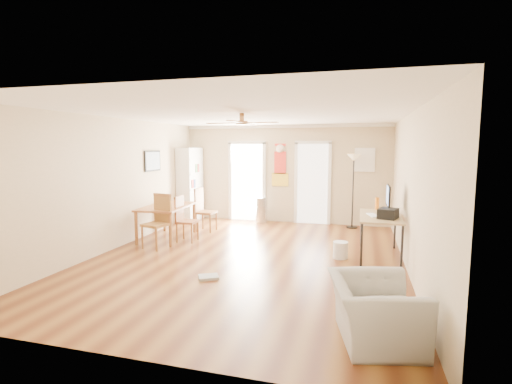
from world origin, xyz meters
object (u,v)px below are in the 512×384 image
(dining_chair_right_b, at_px, (187,219))
(wastebasket_a, at_px, (340,250))
(dining_table, at_px, (167,222))
(printer, at_px, (388,213))
(computer_desk, at_px, (380,236))
(dining_chair_right_a, at_px, (206,210))
(trash_can, at_px, (261,210))
(bookshelf, at_px, (190,184))
(torchiere_lamp, at_px, (353,191))
(armchair, at_px, (375,311))
(dining_chair_near, at_px, (156,222))

(dining_chair_right_b, distance_m, wastebasket_a, 3.29)
(dining_table, relative_size, printer, 4.23)
(computer_desk, height_order, printer, printer)
(dining_chair_right_a, distance_m, printer, 4.31)
(dining_chair_right_b, distance_m, trash_can, 2.55)
(dining_chair_right_a, bearing_deg, bookshelf, 42.34)
(dining_chair_right_a, distance_m, dining_chair_right_b, 1.04)
(computer_desk, xyz_separation_m, wastebasket_a, (-0.69, -0.30, -0.23))
(bookshelf, xyz_separation_m, dining_chair_right_a, (0.93, -1.10, -0.48))
(trash_can, distance_m, wastebasket_a, 3.54)
(dining_chair_right_b, relative_size, torchiere_lamp, 0.52)
(trash_can, xyz_separation_m, printer, (3.02, -2.73, 0.52))
(dining_chair_right_a, distance_m, torchiere_lamp, 3.65)
(trash_can, bearing_deg, printer, -42.11)
(dining_chair_right_a, height_order, trash_can, dining_chair_right_a)
(bookshelf, xyz_separation_m, printer, (4.98, -2.53, -0.13))
(computer_desk, distance_m, wastebasket_a, 0.78)
(bookshelf, relative_size, dining_table, 1.36)
(bookshelf, distance_m, printer, 5.59)
(dining_chair_right_b, height_order, torchiere_lamp, torchiere_lamp)
(armchair, bearing_deg, dining_table, 38.10)
(dining_chair_right_a, bearing_deg, dining_chair_near, 169.86)
(computer_desk, distance_m, armchair, 3.24)
(dining_table, height_order, computer_desk, computer_desk)
(computer_desk, height_order, wastebasket_a, computer_desk)
(dining_table, xyz_separation_m, dining_chair_near, (0.18, -0.79, 0.17))
(bookshelf, height_order, trash_can, bookshelf)
(dining_table, relative_size, dining_chair_right_a, 1.42)
(dining_chair_right_b, bearing_deg, torchiere_lamp, -57.00)
(dining_table, bearing_deg, dining_chair_near, -77.12)
(dining_chair_right_b, bearing_deg, printer, -97.04)
(dining_chair_near, bearing_deg, torchiere_lamp, 52.55)
(dining_table, xyz_separation_m, computer_desk, (4.49, -0.24, 0.02))
(dining_chair_right_a, relative_size, torchiere_lamp, 0.56)
(armchair, bearing_deg, torchiere_lamp, -9.34)
(dining_chair_right_a, xyz_separation_m, trash_can, (1.03, 1.29, -0.17))
(dining_chair_near, distance_m, computer_desk, 4.34)
(trash_can, height_order, torchiere_lamp, torchiere_lamp)
(wastebasket_a, bearing_deg, armchair, -80.35)
(dining_chair_right_b, distance_m, dining_chair_near, 0.76)
(dining_chair_right_a, xyz_separation_m, dining_chair_near, (-0.37, -1.70, 0.02))
(dining_table, height_order, dining_chair_right_b, dining_chair_right_b)
(dining_chair_right_b, relative_size, wastebasket_a, 3.14)
(bookshelf, height_order, dining_table, bookshelf)
(dining_table, relative_size, dining_chair_right_b, 1.51)
(dining_chair_right_a, xyz_separation_m, armchair, (3.75, -4.39, -0.19))
(dining_chair_right_b, distance_m, printer, 4.09)
(wastebasket_a, bearing_deg, dining_chair_right_a, 155.84)
(computer_desk, xyz_separation_m, printer, (0.11, -0.27, 0.48))
(computer_desk, bearing_deg, dining_chair_right_a, 163.60)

